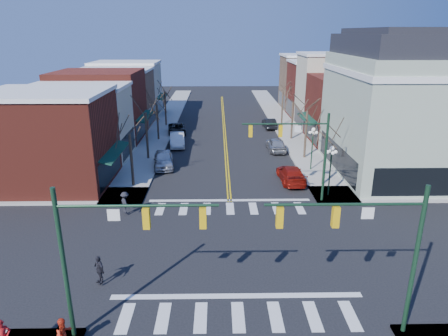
{
  "coord_description": "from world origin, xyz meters",
  "views": [
    {
      "loc": [
        -0.94,
        -21.97,
        12.94
      ],
      "look_at": [
        -0.45,
        7.73,
        2.8
      ],
      "focal_mm": 32.0,
      "sensor_mm": 36.0,
      "label": 1
    }
  ],
  "objects_px": {
    "lamppost_corner": "(331,162)",
    "car_right_mid": "(276,144)",
    "pedestrian_red_b": "(64,334)",
    "car_right_near": "(291,174)",
    "lamppost_midblock": "(313,142)",
    "car_right_far": "(269,123)",
    "car_left_mid": "(177,140)",
    "pedestrian_dark_b": "(125,203)",
    "pedestrian_dark_a": "(99,269)",
    "car_left_near": "(163,159)",
    "car_left_far": "(177,129)",
    "victorian_corner": "(406,104)"
  },
  "relations": [
    {
      "from": "car_left_near",
      "to": "car_right_mid",
      "type": "relative_size",
      "value": 1.05
    },
    {
      "from": "lamppost_midblock",
      "to": "car_right_far",
      "type": "height_order",
      "value": "lamppost_midblock"
    },
    {
      "from": "victorian_corner",
      "to": "car_left_near",
      "type": "xyz_separation_m",
      "value": [
        -22.9,
        1.83,
        -5.84
      ]
    },
    {
      "from": "lamppost_corner",
      "to": "car_right_mid",
      "type": "relative_size",
      "value": 0.94
    },
    {
      "from": "car_left_far",
      "to": "pedestrian_dark_a",
      "type": "height_order",
      "value": "pedestrian_dark_a"
    },
    {
      "from": "car_left_far",
      "to": "pedestrian_dark_a",
      "type": "distance_m",
      "value": 33.81
    },
    {
      "from": "car_right_mid",
      "to": "pedestrian_red_b",
      "type": "bearing_deg",
      "value": 64.15
    },
    {
      "from": "car_left_mid",
      "to": "car_right_mid",
      "type": "xyz_separation_m",
      "value": [
        11.49,
        -2.18,
        -0.01
      ]
    },
    {
      "from": "lamppost_corner",
      "to": "car_left_near",
      "type": "relative_size",
      "value": 0.9
    },
    {
      "from": "victorian_corner",
      "to": "car_left_near",
      "type": "bearing_deg",
      "value": 175.44
    },
    {
      "from": "lamppost_midblock",
      "to": "car_right_far",
      "type": "xyz_separation_m",
      "value": [
        -1.8,
        18.38,
        -2.26
      ]
    },
    {
      "from": "lamppost_corner",
      "to": "car_right_far",
      "type": "bearing_deg",
      "value": 94.14
    },
    {
      "from": "car_left_mid",
      "to": "car_left_near",
      "type": "bearing_deg",
      "value": -100.67
    },
    {
      "from": "lamppost_corner",
      "to": "pedestrian_dark_b",
      "type": "relative_size",
      "value": 2.56
    },
    {
      "from": "victorian_corner",
      "to": "lamppost_corner",
      "type": "xyz_separation_m",
      "value": [
        -8.3,
        -6.0,
        -3.7
      ]
    },
    {
      "from": "lamppost_corner",
      "to": "car_right_mid",
      "type": "distance_m",
      "value": 13.86
    },
    {
      "from": "lamppost_corner",
      "to": "car_left_mid",
      "type": "relative_size",
      "value": 0.9
    },
    {
      "from": "pedestrian_dark_a",
      "to": "car_right_far",
      "type": "bearing_deg",
      "value": 115.69
    },
    {
      "from": "car_right_mid",
      "to": "pedestrian_red_b",
      "type": "relative_size",
      "value": 2.93
    },
    {
      "from": "car_left_far",
      "to": "car_right_near",
      "type": "xyz_separation_m",
      "value": [
        12.12,
        -18.33,
        0.06
      ]
    },
    {
      "from": "lamppost_midblock",
      "to": "car_left_near",
      "type": "relative_size",
      "value": 0.9
    },
    {
      "from": "lamppost_corner",
      "to": "car_right_near",
      "type": "bearing_deg",
      "value": 125.63
    },
    {
      "from": "car_right_near",
      "to": "pedestrian_dark_a",
      "type": "height_order",
      "value": "pedestrian_dark_a"
    },
    {
      "from": "lamppost_corner",
      "to": "car_right_mid",
      "type": "height_order",
      "value": "lamppost_corner"
    },
    {
      "from": "car_right_far",
      "to": "lamppost_corner",
      "type": "bearing_deg",
      "value": 90.25
    },
    {
      "from": "lamppost_corner",
      "to": "car_left_near",
      "type": "distance_m",
      "value": 16.7
    },
    {
      "from": "lamppost_corner",
      "to": "car_right_mid",
      "type": "xyz_separation_m",
      "value": [
        -2.46,
        13.46,
        -2.18
      ]
    },
    {
      "from": "car_left_far",
      "to": "car_right_far",
      "type": "xyz_separation_m",
      "value": [
        12.8,
        3.09,
        0.03
      ]
    },
    {
      "from": "car_right_near",
      "to": "car_right_mid",
      "type": "relative_size",
      "value": 1.1
    },
    {
      "from": "car_left_near",
      "to": "car_left_mid",
      "type": "relative_size",
      "value": 1.0
    },
    {
      "from": "car_right_far",
      "to": "car_right_near",
      "type": "bearing_deg",
      "value": 84.29
    },
    {
      "from": "victorian_corner",
      "to": "car_left_far",
      "type": "distance_m",
      "value": 28.45
    },
    {
      "from": "car_right_near",
      "to": "car_right_mid",
      "type": "distance_m",
      "value": 10.0
    },
    {
      "from": "lamppost_corner",
      "to": "pedestrian_red_b",
      "type": "relative_size",
      "value": 2.76
    },
    {
      "from": "car_right_far",
      "to": "pedestrian_red_b",
      "type": "distance_m",
      "value": 43.92
    },
    {
      "from": "car_left_mid",
      "to": "pedestrian_dark_a",
      "type": "height_order",
      "value": "pedestrian_dark_a"
    },
    {
      "from": "pedestrian_dark_b",
      "to": "car_right_near",
      "type": "bearing_deg",
      "value": -99.59
    },
    {
      "from": "car_right_mid",
      "to": "car_right_far",
      "type": "xyz_separation_m",
      "value": [
        0.66,
        11.42,
        -0.08
      ]
    },
    {
      "from": "car_left_mid",
      "to": "pedestrian_dark_b",
      "type": "relative_size",
      "value": 2.83
    },
    {
      "from": "lamppost_midblock",
      "to": "car_left_far",
      "type": "relative_size",
      "value": 0.9
    },
    {
      "from": "car_left_near",
      "to": "car_right_near",
      "type": "distance_m",
      "value": 12.88
    },
    {
      "from": "lamppost_corner",
      "to": "pedestrian_red_b",
      "type": "bearing_deg",
      "value": -132.91
    },
    {
      "from": "car_left_near",
      "to": "car_right_near",
      "type": "xyz_separation_m",
      "value": [
        12.12,
        -4.36,
        -0.09
      ]
    },
    {
      "from": "car_right_mid",
      "to": "car_right_far",
      "type": "bearing_deg",
      "value": -95.68
    },
    {
      "from": "lamppost_corner",
      "to": "pedestrian_dark_b",
      "type": "bearing_deg",
      "value": -168.33
    },
    {
      "from": "lamppost_midblock",
      "to": "car_left_mid",
      "type": "relative_size",
      "value": 0.9
    },
    {
      "from": "victorian_corner",
      "to": "lamppost_corner",
      "type": "bearing_deg",
      "value": -144.14
    },
    {
      "from": "car_left_near",
      "to": "lamppost_corner",
      "type": "bearing_deg",
      "value": -35.84
    },
    {
      "from": "car_left_mid",
      "to": "car_right_mid",
      "type": "relative_size",
      "value": 1.04
    },
    {
      "from": "car_left_near",
      "to": "car_right_far",
      "type": "relative_size",
      "value": 1.13
    }
  ]
}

